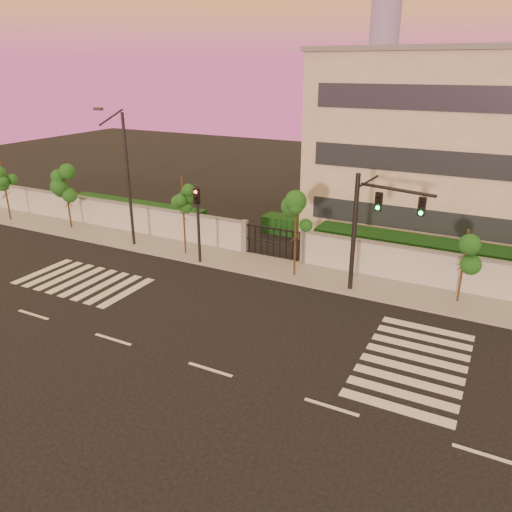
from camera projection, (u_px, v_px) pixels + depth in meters
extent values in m
plane|color=black|center=(210.00, 370.00, 19.57)|extent=(120.00, 120.00, 0.00)
cube|color=gray|center=(310.00, 275.00, 28.25)|extent=(60.00, 3.00, 0.15)
cube|color=#ACAFB3|center=(96.00, 213.00, 36.69)|extent=(25.00, 0.30, 2.00)
cube|color=slate|center=(94.00, 199.00, 36.31)|extent=(25.00, 0.36, 0.12)
cube|color=slate|center=(245.00, 237.00, 31.28)|extent=(0.35, 0.35, 2.20)
cube|color=slate|center=(304.00, 247.00, 29.56)|extent=(0.35, 0.35, 2.20)
cube|color=#103712|center=(490.00, 265.00, 27.39)|extent=(20.00, 2.00, 1.80)
cube|color=#103712|center=(135.00, 211.00, 38.23)|extent=(12.00, 1.80, 1.40)
cube|color=#103712|center=(304.00, 228.00, 34.74)|extent=(6.00, 1.50, 1.20)
cube|color=#B3AD98|center=(512.00, 152.00, 31.79)|extent=(24.00, 12.00, 12.00)
cube|color=#262D38|center=(496.00, 230.00, 28.05)|extent=(22.00, 0.08, 1.40)
cube|color=#262D38|center=(508.00, 168.00, 26.80)|extent=(22.00, 0.08, 1.40)
cube|color=silver|center=(43.00, 271.00, 28.91)|extent=(0.50, 4.00, 0.02)
cube|color=silver|center=(54.00, 274.00, 28.52)|extent=(0.50, 4.00, 0.02)
cube|color=silver|center=(65.00, 277.00, 28.14)|extent=(0.50, 4.00, 0.02)
cube|color=silver|center=(77.00, 280.00, 27.75)|extent=(0.50, 4.00, 0.02)
cube|color=silver|center=(89.00, 283.00, 27.36)|extent=(0.50, 4.00, 0.02)
cube|color=silver|center=(101.00, 286.00, 26.97)|extent=(0.50, 4.00, 0.02)
cube|color=silver|center=(114.00, 289.00, 26.59)|extent=(0.50, 4.00, 0.02)
cube|color=silver|center=(127.00, 293.00, 26.20)|extent=(0.50, 4.00, 0.02)
cube|color=silver|center=(395.00, 408.00, 17.39)|extent=(4.00, 0.50, 0.02)
cube|color=silver|center=(401.00, 394.00, 18.13)|extent=(4.00, 0.50, 0.02)
cube|color=silver|center=(406.00, 381.00, 18.88)|extent=(4.00, 0.50, 0.02)
cube|color=silver|center=(411.00, 369.00, 19.62)|extent=(4.00, 0.50, 0.02)
cube|color=silver|center=(416.00, 358.00, 20.37)|extent=(4.00, 0.50, 0.02)
cube|color=silver|center=(420.00, 347.00, 21.11)|extent=(4.00, 0.50, 0.02)
cube|color=silver|center=(424.00, 338.00, 21.86)|extent=(4.00, 0.50, 0.02)
cube|color=silver|center=(427.00, 329.00, 22.61)|extent=(4.00, 0.50, 0.02)
cube|color=silver|center=(33.00, 315.00, 23.87)|extent=(2.00, 0.15, 0.01)
cube|color=silver|center=(113.00, 339.00, 21.72)|extent=(2.00, 0.15, 0.01)
cube|color=silver|center=(210.00, 369.00, 19.57)|extent=(2.00, 0.15, 0.01)
cube|color=silver|center=(331.00, 407.00, 17.42)|extent=(2.00, 0.15, 0.01)
cube|color=silver|center=(487.00, 455.00, 15.27)|extent=(2.00, 0.15, 0.01)
cylinder|color=#382314|center=(5.00, 189.00, 37.34)|extent=(0.12, 0.12, 5.08)
sphere|color=#154A19|center=(2.00, 168.00, 36.79)|extent=(1.08, 1.08, 1.08)
sphere|color=#154A19|center=(9.00, 179.00, 37.08)|extent=(0.83, 0.83, 0.83)
cylinder|color=#382314|center=(68.00, 199.00, 35.51)|extent=(0.13, 0.13, 4.54)
sphere|color=#154A19|center=(65.00, 180.00, 35.02)|extent=(1.15, 1.15, 1.15)
sphere|color=#154A19|center=(72.00, 190.00, 35.28)|extent=(0.88, 0.88, 0.88)
sphere|color=#154A19|center=(61.00, 186.00, 35.19)|extent=(0.84, 0.84, 0.84)
cylinder|color=#382314|center=(184.00, 217.00, 30.51)|extent=(0.12, 0.12, 5.01)
sphere|color=#154A19|center=(182.00, 193.00, 29.97)|extent=(1.06, 1.06, 1.06)
sphere|color=#154A19|center=(190.00, 205.00, 30.26)|extent=(0.81, 0.81, 0.81)
sphere|color=#154A19|center=(178.00, 201.00, 30.16)|extent=(0.77, 0.77, 0.77)
cylinder|color=#382314|center=(295.00, 237.00, 27.31)|extent=(0.12, 0.12, 4.72)
sphere|color=#154A19|center=(296.00, 213.00, 26.80)|extent=(1.08, 1.08, 1.08)
sphere|color=#154A19|center=(303.00, 225.00, 27.07)|extent=(0.83, 0.83, 0.83)
sphere|color=#154A19|center=(290.00, 221.00, 26.98)|extent=(0.79, 0.79, 0.79)
cylinder|color=#382314|center=(463.00, 267.00, 24.32)|extent=(0.11, 0.11, 3.93)
sphere|color=#154A19|center=(466.00, 244.00, 23.90)|extent=(0.98, 0.98, 0.98)
sphere|color=#154A19|center=(472.00, 256.00, 24.12)|extent=(0.74, 0.74, 0.74)
sphere|color=#154A19|center=(459.00, 252.00, 24.04)|extent=(0.71, 0.71, 0.71)
cylinder|color=black|center=(354.00, 235.00, 25.30)|extent=(0.24, 0.24, 6.28)
cylinder|color=black|center=(397.00, 190.00, 23.56)|extent=(3.77, 1.12, 0.16)
cube|color=black|center=(379.00, 202.00, 24.11)|extent=(0.35, 0.18, 0.91)
sphere|color=#0CF259|center=(378.00, 208.00, 24.12)|extent=(0.20, 0.20, 0.20)
cube|color=black|center=(422.00, 207.00, 23.23)|extent=(0.35, 0.18, 0.91)
sphere|color=#0CF259|center=(421.00, 213.00, 23.25)|extent=(0.20, 0.20, 0.20)
cylinder|color=black|center=(199.00, 226.00, 29.16)|extent=(0.17, 0.17, 4.82)
cube|color=black|center=(197.00, 196.00, 28.48)|extent=(0.37, 0.19, 0.96)
sphere|color=red|center=(195.00, 192.00, 28.29)|extent=(0.21, 0.21, 0.21)
cylinder|color=black|center=(129.00, 182.00, 31.46)|extent=(0.19, 0.19, 8.55)
cylinder|color=black|center=(111.00, 117.00, 29.21)|extent=(0.11, 2.04, 0.83)
cube|color=#3F3F44|center=(98.00, 109.00, 28.22)|extent=(0.53, 0.27, 0.16)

